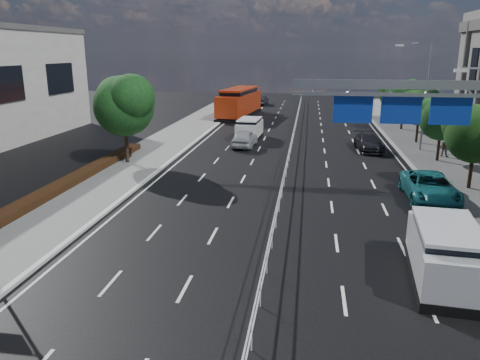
# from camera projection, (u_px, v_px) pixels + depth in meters

# --- Properties ---
(ground) EXTENTS (160.00, 160.00, 0.00)m
(ground) POSITION_uv_depth(u_px,v_px,m) (262.00, 294.00, 16.36)
(ground) COLOR black
(ground) RESTS_ON ground
(kerb_near) EXTENTS (0.25, 140.00, 0.15)m
(kerb_near) POSITION_uv_depth(u_px,v_px,m) (25.00, 275.00, 17.60)
(kerb_near) COLOR silver
(kerb_near) RESTS_ON ground
(median_fence) EXTENTS (0.05, 85.00, 1.02)m
(median_fence) POSITION_uv_depth(u_px,v_px,m) (290.00, 150.00, 37.67)
(median_fence) COLOR silver
(median_fence) RESTS_ON ground
(hedge_near) EXTENTS (1.00, 36.00, 0.44)m
(hedge_near) POSITION_uv_depth(u_px,v_px,m) (3.00, 217.00, 22.90)
(hedge_near) COLOR black
(hedge_near) RESTS_ON sidewalk_near
(overhead_gantry) EXTENTS (10.24, 0.38, 7.45)m
(overhead_gantry) POSITION_uv_depth(u_px,v_px,m) (417.00, 105.00, 23.50)
(overhead_gantry) COLOR gray
(overhead_gantry) RESTS_ON ground
(streetlight_far) EXTENTS (2.78, 2.40, 9.00)m
(streetlight_far) POSITION_uv_depth(u_px,v_px,m) (422.00, 89.00, 38.28)
(streetlight_far) COLOR gray
(streetlight_far) RESTS_ON ground
(near_tree_back) EXTENTS (4.84, 4.51, 6.69)m
(near_tree_back) POSITION_uv_depth(u_px,v_px,m) (124.00, 102.00, 33.94)
(near_tree_back) COLOR black
(near_tree_back) RESTS_ON ground
(far_tree_d) EXTENTS (3.85, 3.59, 5.34)m
(far_tree_d) POSITION_uv_depth(u_px,v_px,m) (477.00, 130.00, 27.59)
(far_tree_d) COLOR black
(far_tree_d) RESTS_ON ground
(far_tree_e) EXTENTS (3.63, 3.38, 5.13)m
(far_tree_e) POSITION_uv_depth(u_px,v_px,m) (443.00, 116.00, 34.78)
(far_tree_e) COLOR black
(far_tree_e) RESTS_ON ground
(far_tree_f) EXTENTS (3.52, 3.28, 5.02)m
(far_tree_f) POSITION_uv_depth(u_px,v_px,m) (420.00, 105.00, 41.95)
(far_tree_f) COLOR black
(far_tree_f) RESTS_ON ground
(far_tree_g) EXTENTS (3.96, 3.69, 5.45)m
(far_tree_g) POSITION_uv_depth(u_px,v_px,m) (405.00, 95.00, 49.03)
(far_tree_g) COLOR black
(far_tree_g) RESTS_ON ground
(far_tree_h) EXTENTS (3.41, 3.18, 4.91)m
(far_tree_h) POSITION_uv_depth(u_px,v_px,m) (393.00, 92.00, 56.27)
(far_tree_h) COLOR black
(far_tree_h) RESTS_ON ground
(white_minivan) EXTENTS (2.25, 4.72, 2.01)m
(white_minivan) POSITION_uv_depth(u_px,v_px,m) (250.00, 129.00, 44.76)
(white_minivan) COLOR black
(white_minivan) RESTS_ON ground
(red_bus) EXTENTS (4.39, 12.48, 3.65)m
(red_bus) POSITION_uv_depth(u_px,v_px,m) (239.00, 102.00, 59.78)
(red_bus) COLOR black
(red_bus) RESTS_ON ground
(near_car_silver) EXTENTS (2.05, 4.59, 1.53)m
(near_car_silver) POSITION_uv_depth(u_px,v_px,m) (245.00, 138.00, 41.31)
(near_car_silver) COLOR #AAACB2
(near_car_silver) RESTS_ON ground
(near_car_dark) EXTENTS (1.94, 4.34, 1.38)m
(near_car_dark) POSITION_uv_depth(u_px,v_px,m) (262.00, 100.00, 73.46)
(near_car_dark) COLOR black
(near_car_dark) RESTS_ON ground
(silver_minivan) EXTENTS (2.71, 5.44, 2.18)m
(silver_minivan) POSITION_uv_depth(u_px,v_px,m) (445.00, 254.00, 17.06)
(silver_minivan) COLOR black
(silver_minivan) RESTS_ON ground
(parked_car_teal) EXTENTS (2.60, 5.61, 1.56)m
(parked_car_teal) POSITION_uv_depth(u_px,v_px,m) (430.00, 187.00, 26.42)
(parked_car_teal) COLOR #176068
(parked_car_teal) RESTS_ON ground
(parked_car_dark) EXTENTS (2.39, 4.95, 1.39)m
(parked_car_dark) POSITION_uv_depth(u_px,v_px,m) (369.00, 142.00, 39.75)
(parked_car_dark) COLOR black
(parked_car_dark) RESTS_ON ground
(pedestrian_b) EXTENTS (0.98, 0.91, 1.60)m
(pedestrian_b) POSITION_uv_depth(u_px,v_px,m) (444.00, 146.00, 36.91)
(pedestrian_b) COLOR gray
(pedestrian_b) RESTS_ON sidewalk_far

